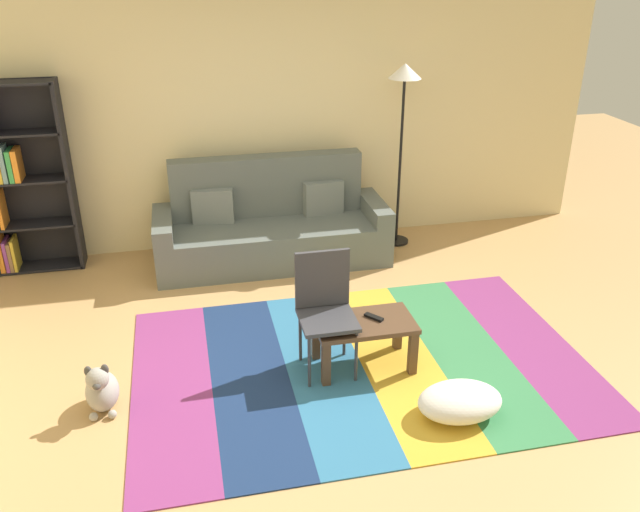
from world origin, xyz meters
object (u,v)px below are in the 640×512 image
bookshelf (8,182)px  standing_lamp (404,96)px  coffee_table (364,330)px  pouf (460,401)px  dog (102,389)px  folding_chair (325,302)px  couch (271,227)px  tv_remote (374,317)px

bookshelf → standing_lamp: 3.81m
coffee_table → pouf: size_ratio=1.27×
dog → folding_chair: size_ratio=0.44×
bookshelf → dog: bookshelf is taller
couch → bookshelf: size_ratio=1.25×
bookshelf → tv_remote: 3.69m
bookshelf → folding_chair: bearing=-41.6°
tv_remote → folding_chair: folding_chair is taller
dog → standing_lamp: 3.87m
couch → pouf: 2.86m
folding_chair → bookshelf: bearing=-166.8°
couch → standing_lamp: bearing=5.0°
bookshelf → standing_lamp: standing_lamp is taller
tv_remote → folding_chair: size_ratio=0.17×
standing_lamp → bookshelf: bearing=177.4°
couch → bookshelf: 2.47m
couch → tv_remote: couch is taller
coffee_table → pouf: 0.86m
couch → folding_chair: bearing=-86.8°
dog → tv_remote: bearing=3.9°
tv_remote → pouf: bearing=-100.7°
bookshelf → pouf: bearing=-42.8°
pouf → standing_lamp: bearing=79.9°
couch → bookshelf: bookshelf is taller
pouf → standing_lamp: 3.21m
dog → standing_lamp: size_ratio=0.21×
couch → dog: (-1.48, -2.13, -0.18)m
coffee_table → dog: (-1.86, -0.11, -0.15)m
bookshelf → pouf: size_ratio=3.14×
dog → standing_lamp: standing_lamp is taller
pouf → couch: bearing=107.4°
couch → folding_chair: (0.11, -1.94, 0.20)m
bookshelf → tv_remote: bookshelf is taller
bookshelf → standing_lamp: (3.75, -0.17, 0.66)m
pouf → dog: bearing=165.8°
bookshelf → dog: size_ratio=4.53×
couch → dog: 2.60m
coffee_table → folding_chair: bearing=163.7°
coffee_table → pouf: bearing=-56.3°
dog → folding_chair: folding_chair is taller
couch → bookshelf: bearing=173.2°
coffee_table → folding_chair: (-0.28, 0.08, 0.22)m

